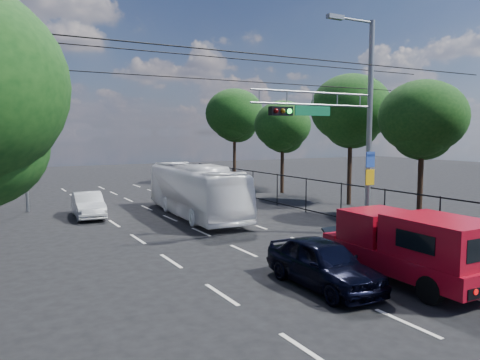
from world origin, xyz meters
TOP-DOWN VIEW (x-y plane):
  - ground at (0.00, 0.00)m, footprint 120.00×120.00m
  - lane_markings at (-0.00, 14.00)m, footprint 6.12×38.00m
  - signal_mast at (5.28, 7.99)m, footprint 6.43×0.39m
  - streetlight_left at (-6.33, 22.00)m, footprint 2.09×0.22m
  - utility_wires at (0.00, 8.83)m, footprint 22.00×5.04m
  - fence_right at (7.60, 12.17)m, footprint 0.06×34.03m
  - tree_right_b at (11.22, 9.02)m, footprint 4.50×4.50m
  - tree_right_c at (11.82, 15.02)m, footprint 5.10×5.10m
  - tree_right_d at (11.42, 22.02)m, footprint 4.32×4.32m
  - tree_right_e at (11.62, 30.02)m, footprint 5.28×5.28m
  - red_pickup at (2.56, 2.20)m, footprint 2.28×5.89m
  - navy_hatchback at (-0.05, 3.11)m, footprint 1.84×4.34m
  - white_bus at (1.48, 15.95)m, footprint 3.16×10.40m
  - white_van at (-3.77, 18.48)m, footprint 1.74×4.21m

SIDE VIEW (x-z plane):
  - ground at x=0.00m, z-range 0.00..0.00m
  - lane_markings at x=0.00m, z-range 0.00..0.01m
  - white_van at x=-3.77m, z-range 0.00..1.35m
  - navy_hatchback at x=-0.05m, z-range 0.00..1.46m
  - fence_right at x=7.60m, z-range 0.03..2.03m
  - red_pickup at x=2.56m, z-range 0.07..2.24m
  - white_bus at x=1.48m, z-range 0.00..2.85m
  - streetlight_left at x=-6.33m, z-range 0.40..7.48m
  - tree_right_d at x=11.42m, z-range 1.34..8.36m
  - tree_right_b at x=11.22m, z-range 1.40..8.71m
  - signal_mast at x=5.28m, z-range 0.49..9.99m
  - tree_right_c at x=11.82m, z-range 1.59..9.88m
  - tree_right_e at x=11.62m, z-range 1.65..10.23m
  - utility_wires at x=0.00m, z-range 6.86..7.60m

